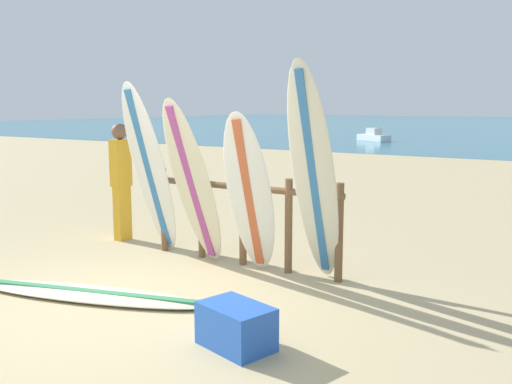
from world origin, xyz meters
TOP-DOWN VIEW (x-y plane):
  - ground_plane at (0.00, 0.00)m, footprint 120.00×120.00m
  - surfboard_rack at (0.20, 1.96)m, footprint 2.68×0.09m
  - surfboard_leaning_far_left at (-1.03, 1.66)m, footprint 0.57×0.88m
  - surfboard_leaning_left at (-0.21, 1.51)m, footprint 0.57×0.88m
  - surfboard_leaning_center_left at (0.56, 1.57)m, footprint 0.68×0.90m
  - surfboard_leaning_center at (1.37, 1.57)m, footprint 0.61×1.14m
  - surfboard_lying_on_sand at (-0.45, 0.09)m, footprint 2.70×1.23m
  - beachgoer_standing at (-2.01, 2.09)m, footprint 0.23×0.28m
  - small_boat_offshore at (-7.32, 25.97)m, footprint 2.15×1.67m
  - cooler_box at (1.52, -0.10)m, footprint 0.68×0.55m

SIDE VIEW (x-z plane):
  - ground_plane at x=0.00m, z-range 0.00..0.00m
  - surfboard_lying_on_sand at x=-0.45m, z-range -0.01..0.08m
  - cooler_box at x=1.52m, z-range 0.00..0.36m
  - small_boat_offshore at x=-7.32m, z-range -0.10..0.61m
  - surfboard_rack at x=0.20m, z-range 0.11..1.23m
  - beachgoer_standing at x=-2.01m, z-range 0.09..1.79m
  - surfboard_leaning_center_left at x=0.56m, z-range 0.00..1.92m
  - surfboard_leaning_left at x=-0.21m, z-range 0.00..2.06m
  - surfboard_leaning_far_left at x=-1.03m, z-range 0.00..2.26m
  - surfboard_leaning_center at x=1.37m, z-range 0.00..2.42m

